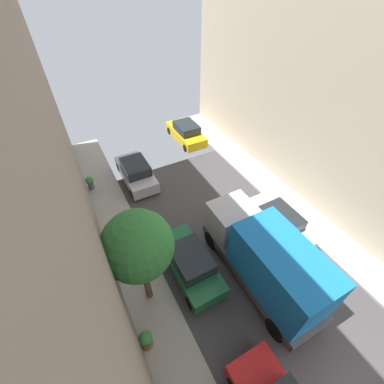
# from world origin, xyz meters

# --- Properties ---
(parked_car_left_2) EXTENTS (1.78, 4.20, 1.57)m
(parked_car_left_2) POSITION_xyz_m (-2.70, 7.45, 0.72)
(parked_car_left_2) COLOR #1E6638
(parked_car_left_2) RESTS_ON ground
(parked_car_left_3) EXTENTS (1.78, 4.20, 1.57)m
(parked_car_left_3) POSITION_xyz_m (-2.70, 15.36, 0.72)
(parked_car_left_3) COLOR silver
(parked_car_left_3) RESTS_ON ground
(parked_car_right_2) EXTENTS (1.78, 4.20, 1.57)m
(parked_car_right_2) POSITION_xyz_m (2.70, 7.41, 0.72)
(parked_car_right_2) COLOR white
(parked_car_right_2) RESTS_ON ground
(parked_car_right_3) EXTENTS (1.78, 4.20, 1.57)m
(parked_car_right_3) POSITION_xyz_m (2.70, 18.46, 0.72)
(parked_car_right_3) COLOR gold
(parked_car_right_3) RESTS_ON ground
(delivery_truck) EXTENTS (2.26, 6.60, 3.38)m
(delivery_truck) POSITION_xyz_m (0.00, 5.51, 1.79)
(delivery_truck) COLOR #4C4C51
(delivery_truck) RESTS_ON ground
(street_tree_0) EXTENTS (2.65, 2.65, 5.17)m
(street_tree_0) POSITION_xyz_m (-4.94, 7.16, 3.96)
(street_tree_0) COLOR brown
(street_tree_0) RESTS_ON sidewalk_left
(potted_plant_1) EXTENTS (0.54, 0.54, 0.92)m
(potted_plant_1) POSITION_xyz_m (-5.75, 5.33, 0.63)
(potted_plant_1) COLOR brown
(potted_plant_1) RESTS_ON sidewalk_left
(potted_plant_2) EXTENTS (0.52, 0.52, 0.92)m
(potted_plant_2) POSITION_xyz_m (-5.68, 15.85, 0.68)
(potted_plant_2) COLOR slate
(potted_plant_2) RESTS_ON sidewalk_left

